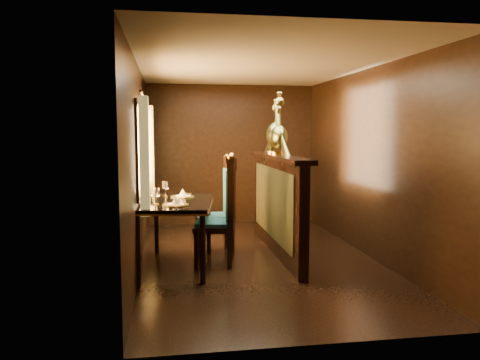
{
  "coord_description": "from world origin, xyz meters",
  "views": [
    {
      "loc": [
        -1.16,
        -5.89,
        1.68
      ],
      "look_at": [
        -0.19,
        0.3,
        1.02
      ],
      "focal_mm": 35.0,
      "sensor_mm": 36.0,
      "label": 1
    }
  ],
  "objects_px": {
    "dining_table": "(176,207)",
    "chair_left": "(224,207)",
    "chair_right": "(224,202)",
    "peacock_left": "(279,127)",
    "peacock_right": "(276,124)"
  },
  "relations": [
    {
      "from": "dining_table",
      "to": "chair_left",
      "type": "distance_m",
      "value": 0.6
    },
    {
      "from": "dining_table",
      "to": "chair_right",
      "type": "xyz_separation_m",
      "value": [
        0.66,
        0.63,
        -0.05
      ]
    },
    {
      "from": "dining_table",
      "to": "chair_right",
      "type": "height_order",
      "value": "chair_right"
    },
    {
      "from": "chair_left",
      "to": "peacock_left",
      "type": "relative_size",
      "value": 1.87
    },
    {
      "from": "chair_left",
      "to": "peacock_left",
      "type": "xyz_separation_m",
      "value": [
        0.78,
        0.36,
        1.01
      ]
    },
    {
      "from": "peacock_right",
      "to": "peacock_left",
      "type": "bearing_deg",
      "value": -90.0
    },
    {
      "from": "peacock_left",
      "to": "peacock_right",
      "type": "xyz_separation_m",
      "value": [
        0.0,
        0.19,
        0.04
      ]
    },
    {
      "from": "dining_table",
      "to": "chair_left",
      "type": "height_order",
      "value": "chair_left"
    },
    {
      "from": "peacock_left",
      "to": "chair_right",
      "type": "bearing_deg",
      "value": 163.42
    },
    {
      "from": "dining_table",
      "to": "chair_left",
      "type": "xyz_separation_m",
      "value": [
        0.6,
        0.05,
        -0.03
      ]
    },
    {
      "from": "dining_table",
      "to": "peacock_right",
      "type": "relative_size",
      "value": 1.81
    },
    {
      "from": "chair_right",
      "to": "peacock_right",
      "type": "relative_size",
      "value": 1.63
    },
    {
      "from": "dining_table",
      "to": "peacock_left",
      "type": "relative_size",
      "value": 2.02
    },
    {
      "from": "chair_right",
      "to": "peacock_right",
      "type": "height_order",
      "value": "peacock_right"
    },
    {
      "from": "chair_right",
      "to": "peacock_left",
      "type": "relative_size",
      "value": 1.81
    }
  ]
}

